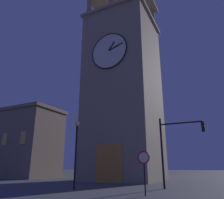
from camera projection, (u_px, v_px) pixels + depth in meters
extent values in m
plane|color=#4C4C51|center=(132.00, 182.00, 24.08)|extent=(200.00, 200.00, 0.00)
cube|color=gray|center=(124.00, 95.00, 29.92)|extent=(8.63, 8.82, 22.30)
cube|color=gray|center=(123.00, 25.00, 33.30)|extent=(9.23, 9.42, 0.40)
cylinder|color=gray|center=(89.00, 6.00, 32.24)|extent=(0.70, 0.70, 3.67)
cylinder|color=gray|center=(153.00, 21.00, 35.56)|extent=(0.70, 0.70, 3.67)
cylinder|color=gray|center=(131.00, 27.00, 37.15)|extent=(0.70, 0.70, 3.67)
cylinder|color=gray|center=(112.00, 33.00, 38.74)|extent=(0.70, 0.70, 3.67)
cube|color=gray|center=(122.00, 3.00, 34.51)|extent=(9.23, 9.42, 0.40)
cylinder|color=silver|center=(109.00, 51.00, 27.45)|extent=(4.79, 0.12, 4.79)
torus|color=black|center=(109.00, 51.00, 27.43)|extent=(4.95, 0.16, 4.95)
cube|color=black|center=(111.00, 46.00, 27.35)|extent=(0.88, 0.06, 1.13)
cube|color=black|center=(116.00, 47.00, 27.03)|extent=(1.98, 0.06, 0.72)
cube|color=orange|center=(109.00, 163.00, 23.48)|extent=(3.20, 0.24, 4.00)
cube|color=gray|center=(15.00, 145.00, 36.07)|extent=(15.39, 6.84, 10.17)
cube|color=gray|center=(19.00, 114.00, 37.66)|extent=(15.79, 7.24, 0.50)
cube|color=#E0B259|center=(23.00, 138.00, 30.79)|extent=(1.00, 0.12, 1.80)
cube|color=#E0B259|center=(5.00, 139.00, 32.44)|extent=(1.00, 0.12, 1.80)
cylinder|color=black|center=(162.00, 152.00, 17.29)|extent=(0.16, 0.16, 5.46)
cylinder|color=black|center=(180.00, 123.00, 17.25)|extent=(3.26, 0.12, 0.12)
cube|color=black|center=(203.00, 127.00, 16.43)|extent=(0.22, 0.30, 0.75)
sphere|color=red|center=(202.00, 123.00, 16.35)|extent=(0.16, 0.16, 0.16)
sphere|color=#392705|center=(203.00, 126.00, 16.28)|extent=(0.16, 0.16, 0.16)
sphere|color=#063316|center=(203.00, 129.00, 16.21)|extent=(0.16, 0.16, 0.16)
cylinder|color=black|center=(76.00, 157.00, 16.62)|extent=(0.14, 0.14, 4.73)
sphere|color=#F9DB8C|center=(77.00, 123.00, 17.39)|extent=(0.44, 0.44, 0.44)
cylinder|color=black|center=(145.00, 175.00, 12.92)|extent=(0.08, 0.08, 2.27)
cylinder|color=white|center=(144.00, 157.00, 13.20)|extent=(0.70, 0.04, 0.70)
torus|color=red|center=(144.00, 157.00, 13.18)|extent=(0.78, 0.08, 0.78)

